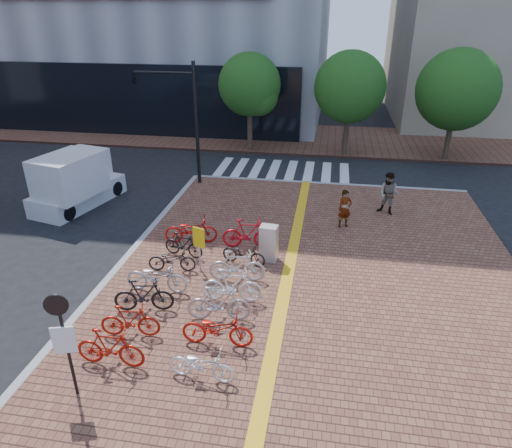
% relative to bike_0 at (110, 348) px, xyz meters
% --- Properties ---
extents(ground, '(120.00, 120.00, 0.00)m').
position_rel_bike_0_xyz_m(ground, '(1.98, 2.42, -0.69)').
color(ground, black).
rests_on(ground, ground).
extents(kerb_north, '(14.00, 0.25, 0.15)m').
position_rel_bike_0_xyz_m(kerb_north, '(4.98, 14.42, -0.62)').
color(kerb_north, gray).
rests_on(kerb_north, ground).
extents(far_sidewalk, '(70.00, 8.00, 0.15)m').
position_rel_bike_0_xyz_m(far_sidewalk, '(1.98, 23.42, -0.62)').
color(far_sidewalk, brown).
rests_on(far_sidewalk, ground).
extents(crosswalk, '(7.50, 4.00, 0.01)m').
position_rel_bike_0_xyz_m(crosswalk, '(2.48, 16.42, -0.69)').
color(crosswalk, silver).
rests_on(crosswalk, ground).
extents(street_trees, '(16.20, 4.60, 6.35)m').
position_rel_bike_0_xyz_m(street_trees, '(7.03, 19.87, 3.40)').
color(street_trees, '#38281E').
rests_on(street_trees, far_sidewalk).
extents(bike_0, '(1.81, 0.52, 1.09)m').
position_rel_bike_0_xyz_m(bike_0, '(0.00, 0.00, 0.00)').
color(bike_0, '#A9180C').
rests_on(bike_0, sidewalk).
extents(bike_1, '(1.71, 0.69, 1.00)m').
position_rel_bike_0_xyz_m(bike_1, '(0.02, 1.16, -0.05)').
color(bike_1, '#A6190B').
rests_on(bike_1, sidewalk).
extents(bike_2, '(1.85, 0.84, 1.08)m').
position_rel_bike_0_xyz_m(bike_2, '(-0.06, 2.34, -0.01)').
color(bike_2, black).
rests_on(bike_2, sidewalk).
extents(bike_3, '(2.02, 0.73, 1.06)m').
position_rel_bike_0_xyz_m(bike_3, '(-0.06, 3.41, -0.02)').
color(bike_3, '#B7B7BC').
rests_on(bike_3, sidewalk).
extents(bike_4, '(1.71, 0.79, 0.86)m').
position_rel_bike_0_xyz_m(bike_4, '(0.00, 4.70, -0.11)').
color(bike_4, black).
rests_on(bike_4, sidewalk).
extents(bike_5, '(1.60, 0.74, 0.93)m').
position_rel_bike_0_xyz_m(bike_5, '(0.07, 5.75, -0.08)').
color(bike_5, black).
rests_on(bike_5, sidewalk).
extents(bike_6, '(2.12, 1.10, 1.06)m').
position_rel_bike_0_xyz_m(bike_6, '(0.03, 6.86, -0.01)').
color(bike_6, '#BB0F0D').
rests_on(bike_6, sidewalk).
extents(bike_7, '(1.72, 0.70, 0.88)m').
position_rel_bike_0_xyz_m(bike_7, '(2.41, -0.08, -0.10)').
color(bike_7, white).
rests_on(bike_7, sidewalk).
extents(bike_8, '(1.97, 0.74, 1.02)m').
position_rel_bike_0_xyz_m(bike_8, '(2.48, 1.22, -0.03)').
color(bike_8, red).
rests_on(bike_8, sidewalk).
extents(bike_9, '(1.91, 0.75, 1.12)m').
position_rel_bike_0_xyz_m(bike_9, '(2.26, 2.28, 0.02)').
color(bike_9, '#ABABB0').
rests_on(bike_9, sidewalk).
extents(bike_10, '(1.94, 0.69, 1.14)m').
position_rel_bike_0_xyz_m(bike_10, '(2.43, 3.25, 0.03)').
color(bike_10, white).
rests_on(bike_10, sidewalk).
extents(bike_11, '(1.92, 0.74, 1.12)m').
position_rel_bike_0_xyz_m(bike_11, '(2.35, 4.44, 0.02)').
color(bike_11, '#B9B9BE').
rests_on(bike_11, sidewalk).
extents(bike_12, '(1.71, 0.89, 0.85)m').
position_rel_bike_0_xyz_m(bike_12, '(2.36, 5.56, -0.12)').
color(bike_12, black).
rests_on(bike_12, sidewalk).
extents(bike_13, '(2.00, 0.77, 1.17)m').
position_rel_bike_0_xyz_m(bike_13, '(2.28, 6.79, 0.04)').
color(bike_13, red).
rests_on(bike_13, sidewalk).
extents(pedestrian_a, '(0.69, 0.58, 1.60)m').
position_rel_bike_0_xyz_m(pedestrian_a, '(5.87, 9.28, 0.26)').
color(pedestrian_a, gray).
rests_on(pedestrian_a, sidewalk).
extents(pedestrian_b, '(1.14, 1.05, 1.88)m').
position_rel_bike_0_xyz_m(pedestrian_b, '(7.77, 10.94, 0.39)').
color(pedestrian_b, '#505965').
rests_on(pedestrian_b, sidewalk).
extents(utility_box, '(0.66, 0.51, 1.34)m').
position_rel_bike_0_xyz_m(utility_box, '(3.18, 6.00, 0.13)').
color(utility_box, silver).
rests_on(utility_box, sidewalk).
extents(yellow_sign, '(0.44, 0.20, 1.66)m').
position_rel_bike_0_xyz_m(yellow_sign, '(0.95, 4.84, 0.61)').
color(yellow_sign, '#B7B7BC').
rests_on(yellow_sign, sidewalk).
extents(notice_sign, '(0.52, 0.19, 2.84)m').
position_rel_bike_0_xyz_m(notice_sign, '(-0.39, -1.08, 1.24)').
color(notice_sign, black).
rests_on(notice_sign, sidewalk).
extents(traffic_light_pole, '(3.24, 1.25, 6.03)m').
position_rel_bike_0_xyz_m(traffic_light_pole, '(-2.91, 13.42, 3.62)').
color(traffic_light_pole, black).
rests_on(traffic_light_pole, sidewalk).
extents(box_truck, '(2.97, 4.85, 2.62)m').
position_rel_bike_0_xyz_m(box_truck, '(-6.43, 9.92, 0.54)').
color(box_truck, silver).
rests_on(box_truck, ground).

